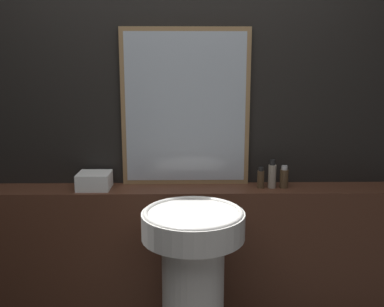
# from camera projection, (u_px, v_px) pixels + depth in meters

# --- Properties ---
(wall_back) EXTENTS (8.00, 0.06, 2.50)m
(wall_back) POSITION_uv_depth(u_px,v_px,m) (176.00, 121.00, 2.48)
(wall_back) COLOR black
(wall_back) RESTS_ON ground_plane
(vanity_counter) EXTENTS (2.57, 0.23, 0.89)m
(vanity_counter) POSITION_uv_depth(u_px,v_px,m) (176.00, 262.00, 2.49)
(vanity_counter) COLOR #512D1E
(vanity_counter) RESTS_ON ground_plane
(pedestal_sink) EXTENTS (0.49, 0.49, 0.90)m
(pedestal_sink) POSITION_uv_depth(u_px,v_px,m) (193.00, 283.00, 2.07)
(pedestal_sink) COLOR silver
(pedestal_sink) RESTS_ON ground_plane
(mirror) EXTENTS (0.73, 0.03, 0.89)m
(mirror) POSITION_uv_depth(u_px,v_px,m) (186.00, 108.00, 2.41)
(mirror) COLOR #937047
(mirror) RESTS_ON vanity_counter
(towel_stack) EXTENTS (0.18, 0.17, 0.09)m
(towel_stack) POSITION_uv_depth(u_px,v_px,m) (94.00, 181.00, 2.39)
(towel_stack) COLOR white
(towel_stack) RESTS_ON vanity_counter
(shampoo_bottle) EXTENTS (0.04, 0.04, 0.12)m
(shampoo_bottle) POSITION_uv_depth(u_px,v_px,m) (261.00, 178.00, 2.40)
(shampoo_bottle) COLOR #4C3823
(shampoo_bottle) RESTS_ON vanity_counter
(conditioner_bottle) EXTENTS (0.04, 0.04, 0.16)m
(conditioner_bottle) POSITION_uv_depth(u_px,v_px,m) (272.00, 175.00, 2.40)
(conditioner_bottle) COLOR gray
(conditioner_bottle) RESTS_ON vanity_counter
(lotion_bottle) EXTENTS (0.05, 0.05, 0.13)m
(lotion_bottle) POSITION_uv_depth(u_px,v_px,m) (284.00, 178.00, 2.40)
(lotion_bottle) COLOR #4C3823
(lotion_bottle) RESTS_ON vanity_counter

